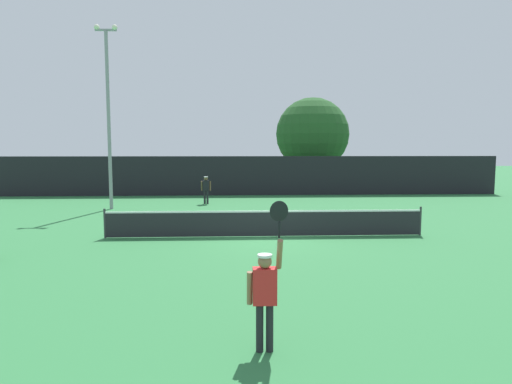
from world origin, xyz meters
TOP-DOWN VIEW (x-y plane):
  - ground_plane at (0.00, 0.00)m, footprint 120.00×120.00m
  - tennis_net at (0.00, 0.00)m, footprint 11.64×0.08m
  - perimeter_fence at (0.00, 14.25)m, footprint 34.02×0.12m
  - player_serving at (-0.63, -9.26)m, footprint 0.68×0.38m
  - player_receiving at (-2.76, 9.69)m, footprint 0.57×0.23m
  - tennis_ball at (-0.57, 2.39)m, footprint 0.07×0.07m
  - light_pole at (-7.65, 7.80)m, footprint 1.18×0.28m
  - large_tree at (5.07, 19.49)m, footprint 5.77×5.77m
  - parked_car_near at (2.12, 21.95)m, footprint 1.92×4.20m
  - parked_car_mid at (6.83, 23.13)m, footprint 2.11×4.29m

SIDE VIEW (x-z plane):
  - ground_plane at x=0.00m, z-range 0.00..0.00m
  - tennis_ball at x=-0.57m, z-range 0.00..0.07m
  - tennis_net at x=0.00m, z-range -0.02..1.05m
  - parked_car_near at x=2.12m, z-range -0.07..1.62m
  - parked_car_mid at x=6.83m, z-range -0.07..1.62m
  - player_receiving at x=-2.76m, z-range 0.17..1.75m
  - player_serving at x=-0.63m, z-range -0.16..2.26m
  - perimeter_fence at x=0.00m, z-range 0.00..2.65m
  - large_tree at x=5.07m, z-range 0.69..7.85m
  - light_pole at x=-7.65m, z-range 0.58..10.07m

